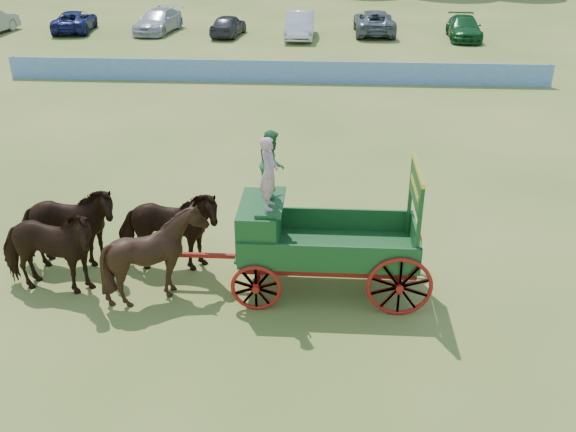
{
  "coord_description": "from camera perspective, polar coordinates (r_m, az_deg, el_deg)",
  "views": [
    {
      "loc": [
        1.57,
        -12.38,
        7.93
      ],
      "look_at": [
        0.71,
        0.96,
        1.3
      ],
      "focal_mm": 40.0,
      "sensor_mm": 36.0,
      "label": 1
    }
  ],
  "objects": [
    {
      "name": "horse_lead_left",
      "position": [
        14.92,
        -20.59,
        -2.95
      ],
      "size": [
        2.56,
        1.34,
        2.09
      ],
      "primitive_type": "imported",
      "rotation": [
        0.0,
        0.0,
        1.48
      ],
      "color": "black",
      "rests_on": "ground"
    },
    {
      "name": "parked_cars",
      "position": [
        43.59,
        -7.44,
        16.65
      ],
      "size": [
        38.03,
        7.04,
        1.62
      ],
      "color": "silver",
      "rests_on": "ground"
    },
    {
      "name": "horse_wheel_left",
      "position": [
        14.13,
        -11.64,
        -3.39
      ],
      "size": [
        2.22,
        2.06,
        2.09
      ],
      "primitive_type": "imported",
      "rotation": [
        0.0,
        0.0,
        1.35
      ],
      "color": "black",
      "rests_on": "ground"
    },
    {
      "name": "farm_dray",
      "position": [
        13.91,
        0.66,
        -0.75
      ],
      "size": [
        5.99,
        2.0,
        3.7
      ],
      "color": "#A52210",
      "rests_on": "ground"
    },
    {
      "name": "horse_wheel_right",
      "position": [
        15.06,
        -10.63,
        -1.33
      ],
      "size": [
        2.53,
        1.25,
        2.09
      ],
      "primitive_type": "imported",
      "rotation": [
        0.0,
        0.0,
        1.62
      ],
      "color": "black",
      "rests_on": "ground"
    },
    {
      "name": "ground",
      "position": [
        14.79,
        -3.02,
        -6.1
      ],
      "size": [
        160.0,
        160.0,
        0.0
      ],
      "primitive_type": "plane",
      "color": "#A29549",
      "rests_on": "ground"
    },
    {
      "name": "horse_lead_right",
      "position": [
        15.81,
        -19.1,
        -1.02
      ],
      "size": [
        2.58,
        1.39,
        2.09
      ],
      "primitive_type": "imported",
      "rotation": [
        0.0,
        0.0,
        1.68
      ],
      "color": "black",
      "rests_on": "ground"
    },
    {
      "name": "sponsor_banner",
      "position": [
        31.38,
        -1.15,
        12.71
      ],
      "size": [
        26.0,
        0.08,
        1.05
      ],
      "primitive_type": "cube",
      "color": "blue",
      "rests_on": "ground"
    }
  ]
}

